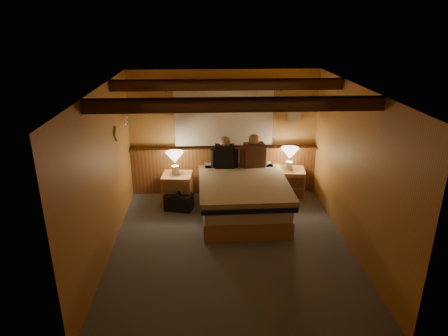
{
  "coord_description": "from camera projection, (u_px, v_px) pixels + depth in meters",
  "views": [
    {
      "loc": [
        -0.38,
        -5.31,
        3.29
      ],
      "look_at": [
        -0.08,
        0.4,
        1.12
      ],
      "focal_mm": 32.0,
      "sensor_mm": 36.0,
      "label": 1
    }
  ],
  "objects": [
    {
      "name": "lamp_right",
      "position": [
        290.0,
        155.0,
        7.44
      ],
      "size": [
        0.33,
        0.33,
        0.44
      ],
      "color": "white",
      "rests_on": "nightstand_right"
    },
    {
      "name": "wall_right",
      "position": [
        354.0,
        170.0,
        5.81
      ],
      "size": [
        0.0,
        4.2,
        4.2
      ],
      "primitive_type": "plane",
      "rotation": [
        1.57,
        0.0,
        -1.57
      ],
      "color": "#C07F45",
      "rests_on": "floor"
    },
    {
      "name": "nightstand_right",
      "position": [
        290.0,
        184.0,
        7.67
      ],
      "size": [
        0.58,
        0.54,
        0.58
      ],
      "rotation": [
        0.0,
        0.0,
        -0.13
      ],
      "color": "#B17B4B",
      "rests_on": "floor"
    },
    {
      "name": "lamp_left",
      "position": [
        175.0,
        159.0,
        7.23
      ],
      "size": [
        0.33,
        0.33,
        0.43
      ],
      "color": "white",
      "rests_on": "nightstand_left"
    },
    {
      "name": "wainscot",
      "position": [
        224.0,
        169.0,
        7.87
      ],
      "size": [
        3.6,
        0.23,
        0.94
      ],
      "color": "brown",
      "rests_on": "wall_back"
    },
    {
      "name": "curtain_window",
      "position": [
        224.0,
        117.0,
        7.5
      ],
      "size": [
        2.18,
        0.09,
        1.11
      ],
      "color": "#4C2E13",
      "rests_on": "wall_back"
    },
    {
      "name": "person_left",
      "position": [
        225.0,
        155.0,
        7.36
      ],
      "size": [
        0.51,
        0.22,
        0.63
      ],
      "rotation": [
        0.0,
        0.0,
        -0.05
      ],
      "color": "black",
      "rests_on": "bed"
    },
    {
      "name": "framed_print",
      "position": [
        294.0,
        114.0,
        7.6
      ],
      "size": [
        0.3,
        0.04,
        0.25
      ],
      "color": "#A28551",
      "rests_on": "wall_back"
    },
    {
      "name": "coat_rail",
      "position": [
        127.0,
        116.0,
        6.94
      ],
      "size": [
        0.05,
        0.55,
        0.24
      ],
      "color": "silver",
      "rests_on": "wall_left"
    },
    {
      "name": "ceiling",
      "position": [
        232.0,
        89.0,
        5.29
      ],
      "size": [
        4.2,
        4.2,
        0.0
      ],
      "primitive_type": "plane",
      "rotation": [
        3.14,
        0.0,
        0.0
      ],
      "color": "gold",
      "rests_on": "wall_back"
    },
    {
      "name": "person_right",
      "position": [
        254.0,
        153.0,
        7.4
      ],
      "size": [
        0.54,
        0.25,
        0.65
      ],
      "rotation": [
        0.0,
        0.0,
        0.1
      ],
      "color": "#4B2D1E",
      "rests_on": "bed"
    },
    {
      "name": "ceiling_beams",
      "position": [
        231.0,
        93.0,
        5.46
      ],
      "size": [
        3.6,
        1.65,
        0.16
      ],
      "color": "#4C2E13",
      "rests_on": "ceiling"
    },
    {
      "name": "duffel_bag",
      "position": [
        179.0,
        202.0,
        7.23
      ],
      "size": [
        0.54,
        0.4,
        0.35
      ],
      "rotation": [
        0.0,
        0.0,
        -0.26
      ],
      "color": "black",
      "rests_on": "floor"
    },
    {
      "name": "bed",
      "position": [
        243.0,
        197.0,
        6.99
      ],
      "size": [
        1.54,
        1.96,
        0.66
      ],
      "rotation": [
        0.0,
        0.0,
        0.02
      ],
      "color": "#B17B4B",
      "rests_on": "floor"
    },
    {
      "name": "wall_back",
      "position": [
        224.0,
        133.0,
        7.68
      ],
      "size": [
        3.6,
        0.0,
        3.6
      ],
      "primitive_type": "plane",
      "rotation": [
        1.57,
        0.0,
        0.0
      ],
      "color": "#C07F45",
      "rests_on": "floor"
    },
    {
      "name": "wall_front",
      "position": [
        246.0,
        254.0,
        3.76
      ],
      "size": [
        3.6,
        0.0,
        3.6
      ],
      "primitive_type": "plane",
      "rotation": [
        -1.57,
        0.0,
        0.0
      ],
      "color": "#C07F45",
      "rests_on": "floor"
    },
    {
      "name": "wall_left",
      "position": [
        104.0,
        175.0,
        5.63
      ],
      "size": [
        0.0,
        4.2,
        4.2
      ],
      "primitive_type": "plane",
      "rotation": [
        1.57,
        0.0,
        1.57
      ],
      "color": "#C07F45",
      "rests_on": "floor"
    },
    {
      "name": "floor",
      "position": [
        231.0,
        245.0,
        6.15
      ],
      "size": [
        4.2,
        4.2,
        0.0
      ],
      "primitive_type": "plane",
      "color": "#494E57",
      "rests_on": "ground"
    },
    {
      "name": "nightstand_left",
      "position": [
        178.0,
        189.0,
        7.43
      ],
      "size": [
        0.57,
        0.52,
        0.58
      ],
      "rotation": [
        0.0,
        0.0,
        -0.08
      ],
      "color": "#B17B4B",
      "rests_on": "floor"
    }
  ]
}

